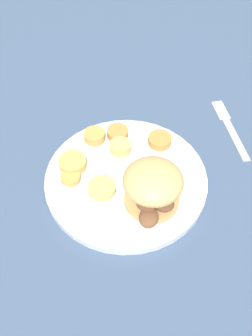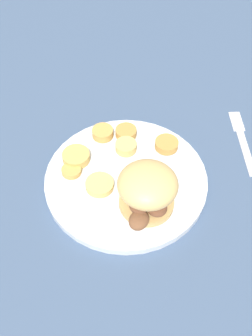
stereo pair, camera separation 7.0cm
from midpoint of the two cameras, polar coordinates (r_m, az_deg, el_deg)
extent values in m
plane|color=#3D5170|center=(0.74, 2.73, -2.22)|extent=(4.00, 4.00, 0.00)
cylinder|color=white|center=(0.73, 2.75, -1.86)|extent=(0.30, 0.30, 0.02)
torus|color=white|center=(0.73, 2.77, -1.56)|extent=(0.30, 0.30, 0.01)
cylinder|color=tan|center=(0.69, 5.93, -5.11)|extent=(0.10, 0.10, 0.01)
ellipsoid|color=brown|center=(0.65, 5.01, -7.75)|extent=(0.05, 0.05, 0.02)
ellipsoid|color=brown|center=(0.67, 5.41, -3.74)|extent=(0.04, 0.04, 0.02)
ellipsoid|color=brown|center=(0.66, 7.48, -5.89)|extent=(0.05, 0.05, 0.02)
ellipsoid|color=brown|center=(0.68, 9.06, -4.09)|extent=(0.03, 0.03, 0.02)
ellipsoid|color=brown|center=(0.65, 4.76, -6.02)|extent=(0.04, 0.04, 0.01)
ellipsoid|color=#563323|center=(0.67, 5.38, -4.26)|extent=(0.04, 0.04, 0.02)
ellipsoid|color=#DBB26B|center=(0.64, 6.30, -2.55)|extent=(0.10, 0.10, 0.05)
cylinder|color=tan|center=(0.74, -4.59, 1.50)|extent=(0.05, 0.05, 0.02)
cylinder|color=#BC8942|center=(0.77, 8.52, 3.26)|extent=(0.05, 0.05, 0.01)
cylinder|color=#DBB766|center=(0.76, 2.91, 2.98)|extent=(0.04, 0.04, 0.02)
cylinder|color=tan|center=(0.73, -5.20, -0.53)|extent=(0.04, 0.04, 0.01)
cylinder|color=tan|center=(0.78, -0.83, 5.00)|extent=(0.04, 0.04, 0.02)
cylinder|color=#BC8942|center=(0.79, 2.23, 5.05)|extent=(0.04, 0.04, 0.02)
cylinder|color=#DBB766|center=(0.70, -1.01, -2.61)|extent=(0.05, 0.05, 0.01)
cube|color=silver|center=(0.83, 19.44, 2.00)|extent=(0.02, 0.12, 0.00)
cube|color=silver|center=(0.88, 18.02, 6.34)|extent=(0.03, 0.06, 0.00)
camera|label=1|loc=(0.04, -87.13, 3.55)|focal=42.00mm
camera|label=2|loc=(0.04, 92.87, -3.55)|focal=42.00mm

